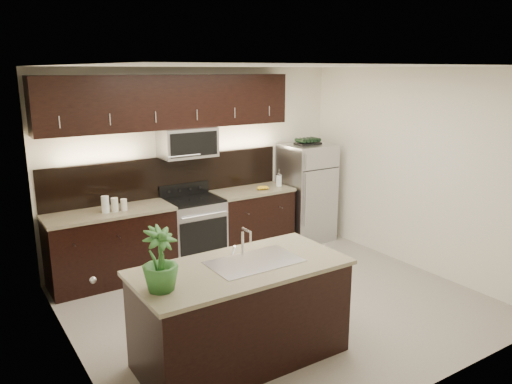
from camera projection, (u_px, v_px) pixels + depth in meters
ground at (278, 303)px, 5.85m from camera, size 4.50×4.50×0.00m
room_walls at (273, 162)px, 5.35m from camera, size 4.52×4.02×2.71m
counter_run at (180, 233)px, 6.87m from camera, size 3.51×0.65×0.94m
upper_fixtures at (173, 110)px, 6.60m from camera, size 3.49×0.40×1.66m
island at (241, 313)px, 4.62m from camera, size 1.96×0.96×0.94m
sink_faucet at (254, 260)px, 4.60m from camera, size 0.84×0.50×0.28m
refrigerator at (307, 193)px, 7.89m from camera, size 0.74×0.67×1.54m
wine_rack at (308, 142)px, 7.70m from camera, size 0.38×0.23×0.09m
plant at (160, 260)px, 3.95m from camera, size 0.37×0.37×0.52m
canisters at (112, 205)px, 6.20m from camera, size 0.31×0.12×0.21m
french_press at (279, 180)px, 7.55m from camera, size 0.09×0.09×0.26m
bananas at (259, 188)px, 7.34m from camera, size 0.22×0.19×0.06m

